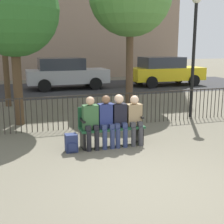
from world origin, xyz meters
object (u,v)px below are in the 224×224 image
Objects in this scene: parked_car_0 at (66,73)px; parked_car_1 at (165,71)px; seated_person_0 at (91,120)px; park_bench at (111,124)px; tree_0 at (13,11)px; backpack at (71,143)px; seated_person_1 at (106,119)px; seated_person_2 at (119,117)px; lamp_post at (194,38)px; seated_person_3 at (135,117)px.

parked_car_0 and parked_car_1 have the same top height.
parked_car_1 reaches higher than seated_person_0.
parked_car_1 reaches higher than park_bench.
tree_0 is 10.87m from parked_car_1.
parked_car_0 is at bearing 80.97° from backpack.
seated_person_0 is at bearing -179.92° from seated_person_1.
backpack is 0.09× the size of tree_0.
seated_person_2 is at bearing 4.63° from backpack.
backpack is at bearing -173.68° from seated_person_1.
parked_car_0 is (1.11, 9.82, 0.18)m from seated_person_0.
seated_person_1 is 0.31× the size of lamp_post.
lamp_post reaches higher than seated_person_2.
seated_person_2 reaches higher than seated_person_1.
seated_person_0 is at bearing 11.08° from backpack.
backpack is 0.09× the size of parked_car_0.
seated_person_1 is 3.00× the size of backpack.
tree_0 is at bearing -140.59° from parked_car_1.
backpack is (-0.47, -0.09, -0.47)m from seated_person_0.
park_bench is 3.78× the size of backpack.
park_bench is 9.72m from parked_car_0.
tree_0 is (-1.00, 2.84, 3.02)m from backpack.
tree_0 is at bearing 172.91° from lamp_post.
seated_person_2 is at bearing 0.08° from seated_person_0.
seated_person_3 is at bearing -143.37° from lamp_post.
parked_car_1 reaches higher than backpack.
seated_person_2 is 9.83m from parked_car_0.
seated_person_0 is at bearing -151.64° from lamp_post.
seated_person_3 is 0.30× the size of lamp_post.
tree_0 is (-1.83, 2.75, 2.55)m from seated_person_1.
park_bench is 0.33× the size of tree_0.
park_bench is 0.56m from seated_person_0.
parked_car_1 is (6.36, 9.48, 0.18)m from seated_person_1.
parked_car_1 is (5.62, -0.33, 0.00)m from parked_car_0.
seated_person_0 reaches higher than backpack.
seated_person_3 is 0.26× the size of tree_0.
parked_car_0 is at bearing 87.48° from seated_person_2.
backpack is 5.37m from lamp_post.
seated_person_1 is 1.03× the size of seated_person_3.
tree_0 reaches higher than backpack.
lamp_post reaches higher than parked_car_0.
tree_0 reaches higher than lamp_post.
lamp_post is (3.50, 2.08, 1.84)m from seated_person_1.
seated_person_3 is 1.59m from backpack.
seated_person_1 is (0.36, 0.00, 0.00)m from seated_person_0.
lamp_post reaches higher than seated_person_1.
park_bench is at bearing -149.67° from lamp_post.
seated_person_1 is 11.42m from parked_car_1.
seated_person_1 is 4.18m from tree_0.
seated_person_3 is at bearing -0.40° from seated_person_2.
seated_person_1 reaches higher than seated_person_0.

